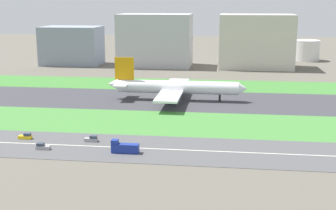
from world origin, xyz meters
The scene contains 17 objects.
ground_plane centered at (0.00, 0.00, 0.00)m, with size 800.00×800.00×0.00m, color #5B564C.
runway centered at (0.00, 0.00, 0.05)m, with size 280.00×46.00×0.10m, color #38383D.
grass_median_north centered at (0.00, 41.00, 0.05)m, with size 280.00×36.00×0.10m, color #3D7A33.
grass_median_south centered at (0.00, -41.00, 0.05)m, with size 280.00×36.00×0.10m, color #427F38.
highway centered at (0.00, -73.00, 0.05)m, with size 280.00×28.00×0.10m, color #4C4C4F.
highway_centerline centered at (0.00, -73.00, 0.11)m, with size 266.00×0.50×0.01m, color silver.
airliner centered at (-2.27, 0.00, 6.23)m, with size 65.00×56.00×19.70m.
truck_0 centered at (-8.27, -78.00, 1.67)m, with size 8.40×2.50×4.00m.
car_0 centered at (-34.50, -78.00, 0.92)m, with size 4.40×1.80×2.00m.
car_4 centered at (-44.43, -68.00, 0.92)m, with size 4.40×1.80×2.00m.
car_1 centered at (-21.56, -68.00, 0.92)m, with size 4.40×1.80×2.00m.
terminal_building centered at (-90.00, 114.00, 13.62)m, with size 41.26×28.09×27.24m, color gray.
hangar_building centered at (-28.96, 114.00, 18.14)m, with size 50.14×32.99×36.28m, color #B2B2B7.
office_tower centered at (40.80, 114.00, 18.15)m, with size 49.70×32.29×36.31m, color beige.
fuel_tank_west centered at (26.35, 159.00, 7.63)m, with size 17.25×17.25×15.27m, color silver.
fuel_tank_centre centered at (51.00, 159.00, 7.50)m, with size 21.54×21.54×15.01m, color silver.
fuel_tank_east centered at (81.48, 159.00, 7.80)m, with size 20.19×20.19×15.61m, color silver.
Camera 1 is at (22.67, -210.81, 45.78)m, focal length 49.76 mm.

